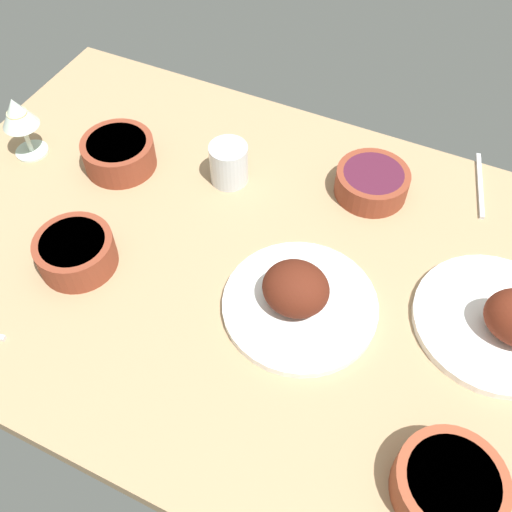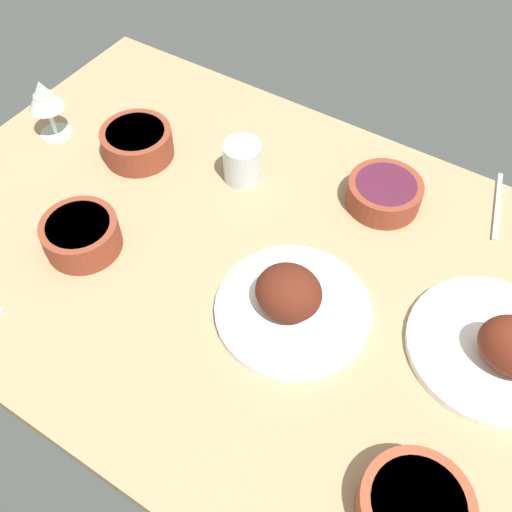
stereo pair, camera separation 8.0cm
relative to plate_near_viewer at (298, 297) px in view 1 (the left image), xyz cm
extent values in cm
cube|color=tan|center=(10.76, -5.79, -5.04)|extent=(140.00, 90.00, 4.00)
cylinder|color=white|center=(-0.47, -0.07, -2.24)|extent=(27.29, 27.29, 1.60)
ellipsoid|color=#511E11|center=(0.53, 0.08, 2.52)|extent=(11.61, 10.62, 8.61)
cylinder|color=white|center=(-32.04, -11.25, -2.24)|extent=(28.01, 28.01, 1.60)
cylinder|color=brown|center=(40.43, 8.32, 0.14)|extent=(14.36, 14.36, 6.38)
cylinder|color=#D6BC70|center=(40.43, 8.32, 2.83)|extent=(11.77, 11.77, 1.00)
cylinder|color=brown|center=(-2.65, -32.24, -0.31)|extent=(14.80, 14.80, 5.47)
cylinder|color=#4C192D|center=(-2.65, -32.24, 1.92)|extent=(12.13, 12.13, 1.00)
cylinder|color=brown|center=(48.02, -17.18, 0.18)|extent=(15.08, 15.08, 6.44)
cylinder|color=#DBCC7A|center=(48.02, -17.18, 2.90)|extent=(12.37, 12.37, 1.00)
cylinder|color=brown|center=(-31.16, 20.04, -0.06)|extent=(15.61, 15.61, 5.96)
cylinder|color=brown|center=(-31.16, 20.04, 2.41)|extent=(12.80, 12.80, 1.00)
cylinder|color=silver|center=(67.99, -12.28, -2.79)|extent=(7.00, 7.00, 0.50)
cylinder|color=silver|center=(67.99, -12.28, 0.96)|extent=(1.00, 1.00, 7.00)
cone|color=silver|center=(67.99, -12.28, 7.71)|extent=(7.60, 7.60, 6.50)
cylinder|color=beige|center=(67.99, -12.28, 6.26)|extent=(4.18, 4.18, 2.80)
cylinder|color=silver|center=(25.20, -23.32, 1.32)|extent=(7.90, 7.90, 8.73)
cube|color=silver|center=(-22.73, -43.62, -2.64)|extent=(5.52, 18.24, 0.80)
camera|label=1|loc=(-17.12, 53.09, 83.38)|focal=40.69mm
camera|label=2|loc=(-24.15, 49.22, 83.38)|focal=40.69mm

